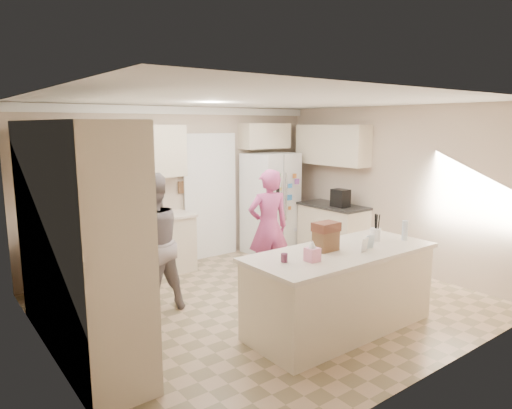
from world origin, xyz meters
TOP-DOWN VIEW (x-y plane):
  - floor at (0.00, 0.00)m, footprint 5.20×4.60m
  - ceiling at (0.00, 0.00)m, footprint 5.20×4.60m
  - wall_back at (0.00, 2.31)m, footprint 5.20×0.02m
  - wall_front at (0.00, -2.31)m, footprint 5.20×0.02m
  - wall_left at (-2.61, 0.00)m, footprint 0.02×4.60m
  - wall_right at (2.61, 0.00)m, footprint 0.02×4.60m
  - crown_back at (0.00, 2.26)m, footprint 5.20×0.08m
  - pantry_bank at (-2.30, 0.20)m, footprint 0.60×2.60m
  - back_base_cab at (-1.15, 2.00)m, footprint 2.20×0.60m
  - back_countertop at (-1.15, 1.99)m, footprint 2.24×0.63m
  - back_upper_cab at (-1.15, 2.12)m, footprint 2.20×0.35m
  - doorway_opening at (0.55, 2.28)m, footprint 0.90×0.06m
  - doorway_casing at (0.55, 2.24)m, footprint 1.02×0.03m
  - wall_frame_upper at (0.02, 2.27)m, footprint 0.15×0.02m
  - wall_frame_lower at (0.02, 2.27)m, footprint 0.15×0.02m
  - refrigerator at (1.63, 1.92)m, footprint 0.99×0.82m
  - fridge_seam at (1.63, 1.57)m, footprint 0.02×0.02m
  - fridge_dispenser at (1.41, 1.56)m, footprint 0.22×0.03m
  - fridge_handle_l at (1.58, 1.55)m, footprint 0.02×0.02m
  - fridge_handle_r at (1.68, 1.55)m, footprint 0.02×0.02m
  - over_fridge_cab at (1.65, 2.12)m, footprint 0.95×0.35m
  - right_base_cab at (2.30, 1.00)m, footprint 0.60×1.20m
  - right_countertop at (2.29, 1.00)m, footprint 0.63×1.24m
  - right_upper_cab at (2.43, 1.20)m, footprint 0.35×1.50m
  - coffee_maker at (2.25, 0.80)m, footprint 0.22×0.28m
  - island_base at (0.20, -1.10)m, footprint 2.20×0.90m
  - island_top at (0.20, -1.10)m, footprint 2.28×0.96m
  - utensil_crock at (0.85, -1.05)m, footprint 0.13×0.13m
  - tissue_box at (-0.35, -1.20)m, footprint 0.13×0.13m
  - tissue_plume at (-0.35, -1.20)m, footprint 0.08×0.08m
  - dollhouse_body at (0.05, -1.00)m, footprint 0.26×0.18m
  - dollhouse_roof at (0.05, -1.00)m, footprint 0.28×0.20m
  - jam_jar at (-0.60, -1.05)m, footprint 0.07×0.07m
  - greeting_card_a at (0.35, -1.30)m, footprint 0.12×0.06m
  - greeting_card_b at (0.50, -1.25)m, footprint 0.12×0.05m
  - water_bottle at (1.15, -1.25)m, footprint 0.07×0.07m
  - shaker_salt at (1.02, -0.88)m, footprint 0.05×0.05m
  - shaker_pepper at (1.09, -0.88)m, footprint 0.05×0.05m
  - teen_boy at (-1.30, 0.63)m, footprint 0.90×0.74m
  - teen_girl at (0.49, 0.57)m, footprint 0.70×0.56m
  - fridge_magnets at (1.63, 1.56)m, footprint 0.76×0.02m

SIDE VIEW (x-z plane):
  - floor at x=0.00m, z-range -0.02..0.00m
  - back_base_cab at x=-1.15m, z-range 0.00..0.88m
  - right_base_cab at x=2.30m, z-range 0.00..0.88m
  - island_base at x=0.20m, z-range 0.00..0.88m
  - teen_girl at x=0.49m, z-range 0.00..1.69m
  - teen_boy at x=-1.30m, z-range 0.00..1.74m
  - back_countertop at x=-1.15m, z-range 0.88..0.92m
  - refrigerator at x=1.63m, z-range 0.00..1.80m
  - fridge_seam at x=1.63m, z-range 0.01..1.79m
  - right_countertop at x=2.29m, z-range 0.88..0.92m
  - island_top at x=0.20m, z-range 0.88..0.93m
  - fridge_magnets at x=1.63m, z-range 0.18..1.62m
  - jam_jar at x=-0.60m, z-range 0.93..1.02m
  - shaker_salt at x=1.02m, z-range 0.93..1.02m
  - shaker_pepper at x=1.09m, z-range 0.93..1.02m
  - tissue_box at x=-0.35m, z-range 0.93..1.07m
  - utensil_crock at x=0.85m, z-range 0.93..1.07m
  - greeting_card_a at x=0.35m, z-range 0.93..1.08m
  - greeting_card_b at x=0.50m, z-range 0.93..1.08m
  - dollhouse_body at x=0.05m, z-range 0.93..1.15m
  - water_bottle at x=1.15m, z-range 0.92..1.17m
  - doorway_opening at x=0.55m, z-range 0.00..2.10m
  - doorway_casing at x=0.55m, z-range -0.06..2.16m
  - fridge_handle_l at x=1.58m, z-range 0.62..1.48m
  - fridge_handle_r at x=1.68m, z-range 0.62..1.48m
  - coffee_maker at x=2.25m, z-range 0.92..1.22m
  - tissue_plume at x=-0.35m, z-range 1.06..1.15m
  - fridge_dispenser at x=1.41m, z-range 0.97..1.32m
  - pantry_bank at x=-2.30m, z-range 0.00..2.35m
  - dollhouse_roof at x=0.05m, z-range 1.15..1.25m
  - wall_frame_lower at x=0.02m, z-range 1.18..1.38m
  - wall_back at x=0.00m, z-range 0.00..2.60m
  - wall_front at x=0.00m, z-range 0.00..2.60m
  - wall_left at x=-2.61m, z-range 0.00..2.60m
  - wall_right at x=2.61m, z-range 0.00..2.60m
  - wall_frame_upper at x=0.02m, z-range 1.45..1.65m
  - back_upper_cab at x=-1.15m, z-range 1.50..2.30m
  - right_upper_cab at x=2.43m, z-range 1.60..2.30m
  - over_fridge_cab at x=1.65m, z-range 1.88..2.33m
  - crown_back at x=0.00m, z-range 2.47..2.59m
  - ceiling at x=0.00m, z-range 2.60..2.62m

